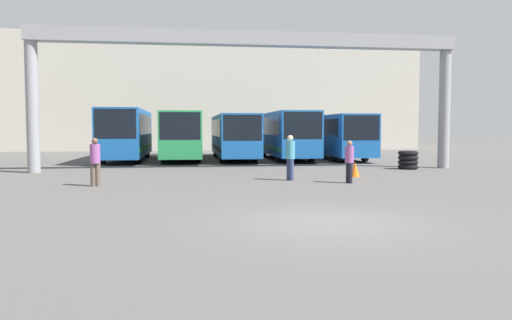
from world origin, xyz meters
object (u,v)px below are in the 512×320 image
at_px(bus_slot_0, 127,132).
at_px(pedestrian_mid_right, 290,156).
at_px(bus_slot_3, 286,133).
at_px(bus_slot_4, 336,134).
at_px(bus_slot_1, 181,133).
at_px(traffic_cone, 355,169).
at_px(bus_slot_2, 233,134).
at_px(tire_stack, 408,160).
at_px(pedestrian_far_center, 95,161).
at_px(pedestrian_near_right, 349,161).

height_order(bus_slot_0, pedestrian_mid_right, bus_slot_0).
distance_m(bus_slot_3, bus_slot_4, 3.59).
relative_size(bus_slot_1, traffic_cone, 19.13).
xyz_separation_m(bus_slot_2, tire_stack, (8.33, -9.84, -1.27)).
relative_size(bus_slot_2, tire_stack, 11.45).
height_order(bus_slot_3, pedestrian_mid_right, bus_slot_3).
xyz_separation_m(bus_slot_0, tire_stack, (15.50, -9.25, -1.44)).
height_order(bus_slot_0, bus_slot_4, bus_slot_0).
bearing_deg(bus_slot_3, pedestrian_far_center, -124.18).
xyz_separation_m(bus_slot_1, bus_slot_2, (3.58, -0.27, -0.08)).
bearing_deg(pedestrian_mid_right, traffic_cone, 89.15).
bearing_deg(bus_slot_0, bus_slot_2, 4.67).
bearing_deg(bus_slot_1, tire_stack, -40.29).
xyz_separation_m(bus_slot_4, tire_stack, (1.16, -9.04, -1.27)).
bearing_deg(bus_slot_2, bus_slot_1, 175.76).
relative_size(bus_slot_0, bus_slot_3, 1.03).
xyz_separation_m(bus_slot_3, tire_stack, (4.75, -9.12, -1.37)).
distance_m(bus_slot_0, bus_slot_4, 14.34).
relative_size(bus_slot_4, pedestrian_far_center, 5.77).
xyz_separation_m(bus_slot_0, bus_slot_3, (10.75, -0.13, -0.07)).
bearing_deg(bus_slot_0, pedestrian_far_center, -87.67).
height_order(bus_slot_2, bus_slot_4, bus_slot_4).
bearing_deg(pedestrian_mid_right, bus_slot_3, 149.37).
bearing_deg(pedestrian_far_center, traffic_cone, 4.01).
xyz_separation_m(pedestrian_mid_right, tire_stack, (7.32, 4.73, -0.51)).
relative_size(bus_slot_2, bus_slot_4, 1.16).
xyz_separation_m(pedestrian_near_right, traffic_cone, (1.08, 2.47, -0.56)).
bearing_deg(pedestrian_far_center, bus_slot_4, 39.75).
bearing_deg(traffic_cone, bus_slot_4, 76.69).
relative_size(pedestrian_mid_right, traffic_cone, 2.86).
height_order(bus_slot_4, pedestrian_near_right, bus_slot_4).
xyz_separation_m(bus_slot_0, bus_slot_2, (7.17, 0.59, -0.17)).
bearing_deg(bus_slot_2, pedestrian_near_right, -79.03).
bearing_deg(bus_slot_0, bus_slot_4, -0.86).
relative_size(bus_slot_3, pedestrian_near_right, 6.28).
bearing_deg(bus_slot_4, tire_stack, -82.67).
height_order(bus_slot_4, pedestrian_far_center, bus_slot_4).
distance_m(bus_slot_4, pedestrian_far_center, 20.24).
height_order(bus_slot_0, bus_slot_2, bus_slot_0).
xyz_separation_m(bus_slot_3, pedestrian_mid_right, (-2.57, -13.85, -0.87)).
bearing_deg(bus_slot_1, pedestrian_mid_right, -72.77).
height_order(pedestrian_mid_right, pedestrian_far_center, pedestrian_mid_right).
bearing_deg(bus_slot_0, traffic_cone, -48.64).
relative_size(pedestrian_near_right, traffic_cone, 2.56).
relative_size(bus_slot_0, tire_stack, 10.32).
distance_m(bus_slot_0, bus_slot_2, 7.19).
height_order(bus_slot_2, bus_slot_3, bus_slot_3).
distance_m(pedestrian_near_right, tire_stack, 8.05).
bearing_deg(bus_slot_4, bus_slot_0, 179.14).
bearing_deg(bus_slot_4, bus_slot_3, 178.73).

